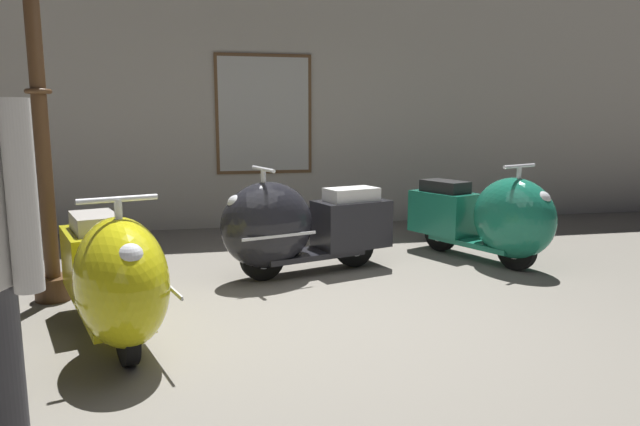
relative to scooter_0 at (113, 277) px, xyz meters
The scene contains 6 objects.
ground_plane 1.47m from the scooter_0, ahead, with size 60.00×60.00×0.00m, color slate.
showroom_back_wall 4.30m from the scooter_0, 70.03° to the left, with size 18.00×0.24×3.59m.
scooter_0 is the anchor object (origin of this frame).
scooter_1 1.90m from the scooter_0, 45.16° to the left, with size 1.67×0.91×0.98m.
scooter_2 3.54m from the scooter_0, 23.12° to the left, with size 1.05×1.65×0.98m.
lamppost 1.84m from the scooter_0, 119.66° to the left, with size 0.32×0.32×3.04m.
Camera 1 is at (-0.85, -3.69, 1.39)m, focal length 31.78 mm.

